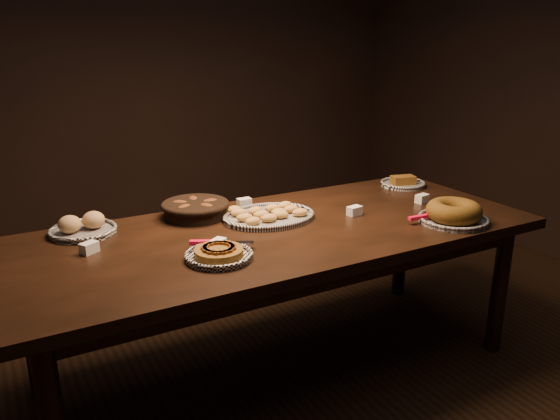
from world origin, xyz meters
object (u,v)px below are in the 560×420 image
apple_tart_plate (219,254)px  madeleine_platter (268,215)px  bundt_cake_plate (453,214)px  buffet_table (281,243)px

apple_tart_plate → madeleine_platter: apple_tart_plate is taller
apple_tart_plate → bundt_cake_plate: (1.15, -0.12, 0.02)m
madeleine_platter → bundt_cake_plate: bundt_cake_plate is taller
bundt_cake_plate → apple_tart_plate: bearing=151.6°
buffet_table → bundt_cake_plate: (0.75, -0.32, 0.12)m
madeleine_platter → bundt_cake_plate: bearing=-38.7°
buffet_table → bundt_cake_plate: size_ratio=6.31×
buffet_table → madeleine_platter: 0.17m
apple_tart_plate → madeleine_platter: bearing=22.6°
apple_tart_plate → buffet_table: bearing=8.8°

